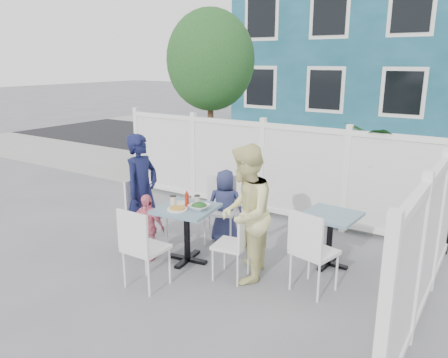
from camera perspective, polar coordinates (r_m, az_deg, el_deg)
The scene contains 30 objects.
ground at distance 5.91m, azimuth -7.47°, elevation -10.93°, with size 80.00×80.00×0.00m, color slate.
near_sidewalk at distance 8.92m, azimuth 8.63°, elevation -1.82°, with size 24.00×2.60×0.01m, color gray.
street at distance 12.28m, azimuth 15.96°, elevation 2.46°, with size 24.00×5.00×0.01m, color black.
far_sidewalk at distance 15.22m, azimuth 19.57°, elevation 4.55°, with size 24.00×1.60×0.01m, color gray.
building at distance 18.42m, azimuth 21.59°, elevation 15.48°, with size 11.00×6.00×6.00m.
fence_back at distance 7.46m, azimuth 5.00°, elevation 1.13°, with size 5.86×0.08×1.60m.
fence_right at distance 4.95m, azimuth 25.10°, elevation -7.74°, with size 0.08×3.66×1.60m.
tree at distance 8.90m, azimuth -1.83°, elevation 15.21°, with size 1.80×1.62×3.59m.
utility_cabinet at distance 10.33m, azimuth -4.69°, elevation 4.18°, with size 0.67×0.48×1.25m, color gold.
potted_shrub_a at distance 8.25m, azimuth 4.85°, elevation 2.43°, with size 0.87×0.87×1.55m, color #123A19.
potted_shrub_b at distance 7.39m, azimuth 19.19°, elevation 0.68°, with size 1.52×1.32×1.69m, color #123A19.
main_table at distance 5.75m, azimuth -4.90°, elevation -5.30°, with size 0.81×0.81×0.75m.
spare_table at distance 5.80m, azimuth 13.73°, elevation -5.93°, with size 0.70×0.70×0.70m.
chair_left at distance 6.30m, azimuth -10.52°, elevation -3.70°, with size 0.46×0.48×0.99m.
chair_right at distance 5.29m, azimuth 1.67°, elevation -7.91°, with size 0.44×0.46×0.89m.
chair_back at distance 6.42m, azimuth -0.46°, elevation -3.21°, with size 0.57×0.57×0.97m.
chair_near at distance 5.14m, azimuth -10.83°, elevation -8.24°, with size 0.45×0.43×0.98m.
chair_spare at distance 5.05m, azimuth 11.25°, elevation -8.63°, with size 0.53×0.52×0.99m.
man at distance 6.24m, azimuth -10.66°, elevation -1.59°, with size 0.60×0.39×1.63m, color #111538.
woman at distance 5.20m, azimuth 2.78°, elevation -4.55°, with size 0.81×0.63×1.67m, color #E7DA4A.
boy at distance 6.36m, azimuth 0.15°, elevation -3.58°, with size 0.53×0.35×1.09m, color #252B50.
toddler at distance 5.94m, azimuth -9.99°, elevation -6.15°, with size 0.53×0.22×0.90m, color pink.
plate_main at distance 5.60m, azimuth -6.11°, elevation -3.94°, with size 0.26×0.26×0.02m, color white.
plate_side at distance 5.84m, azimuth -5.62°, elevation -3.13°, with size 0.20×0.20×0.01m, color white.
salad_bowl at distance 5.59m, azimuth -3.28°, elevation -3.66°, with size 0.26×0.26×0.06m, color white.
coffee_cup_a at distance 5.76m, azimuth -6.65°, elevation -2.86°, with size 0.08×0.08×0.12m, color beige.
coffee_cup_b at distance 5.79m, azimuth -3.50°, elevation -2.75°, with size 0.07×0.07×0.11m, color beige.
ketchup_bottle at distance 5.71m, azimuth -4.88°, elevation -2.72°, with size 0.05×0.05×0.17m, color #AC1E0B.
salt_shaker at distance 5.91m, azimuth -3.91°, elevation -2.62°, with size 0.03×0.03×0.06m, color white.
pepper_shaker at distance 5.91m, azimuth -3.84°, elevation -2.60°, with size 0.03×0.03×0.07m, color black.
Camera 1 is at (3.53, -3.97, 2.59)m, focal length 35.00 mm.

